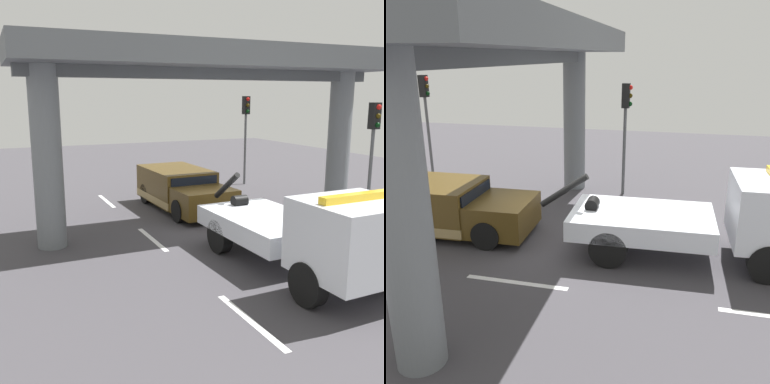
# 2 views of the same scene
# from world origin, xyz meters

# --- Properties ---
(ground_plane) EXTENTS (60.00, 40.00, 0.10)m
(ground_plane) POSITION_xyz_m (0.00, 0.00, -0.05)
(ground_plane) COLOR #423F44
(lane_stripe_west) EXTENTS (2.60, 0.16, 0.01)m
(lane_stripe_west) POSITION_xyz_m (-6.00, -2.48, 0.00)
(lane_stripe_west) COLOR silver
(lane_stripe_west) RESTS_ON ground
(lane_stripe_mid) EXTENTS (2.60, 0.16, 0.01)m
(lane_stripe_mid) POSITION_xyz_m (0.00, -2.48, 0.00)
(lane_stripe_mid) COLOR silver
(lane_stripe_mid) RESTS_ON ground
(lane_stripe_east) EXTENTS (2.60, 0.16, 0.01)m
(lane_stripe_east) POSITION_xyz_m (6.00, -2.48, 0.00)
(lane_stripe_east) COLOR silver
(lane_stripe_east) RESTS_ON ground
(tow_truck_white) EXTENTS (7.28, 2.56, 2.46)m
(tow_truck_white) POSITION_xyz_m (4.67, 0.02, 1.20)
(tow_truck_white) COLOR silver
(tow_truck_white) RESTS_ON ground
(towed_van_green) EXTENTS (5.26, 2.34, 1.58)m
(towed_van_green) POSITION_xyz_m (-3.42, -0.00, 0.78)
(towed_van_green) COLOR #4C3814
(towed_van_green) RESTS_ON ground
(overpass_structure) EXTENTS (3.60, 12.97, 6.14)m
(overpass_structure) POSITION_xyz_m (-0.59, 0.00, 5.18)
(overpass_structure) COLOR slate
(overpass_structure) RESTS_ON ground
(traffic_light_near) EXTENTS (0.39, 0.32, 4.51)m
(traffic_light_near) POSITION_xyz_m (-6.98, 5.09, 3.28)
(traffic_light_near) COLOR #515456
(traffic_light_near) RESTS_ON ground
(traffic_light_far) EXTENTS (0.39, 0.32, 4.29)m
(traffic_light_far) POSITION_xyz_m (1.52, 5.09, 3.13)
(traffic_light_far) COLOR #515456
(traffic_light_far) RESTS_ON ground
(traffic_cone_orange) EXTENTS (0.48, 0.48, 0.58)m
(traffic_cone_orange) POSITION_xyz_m (0.99, 1.84, 0.27)
(traffic_cone_orange) COLOR orange
(traffic_cone_orange) RESTS_ON ground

